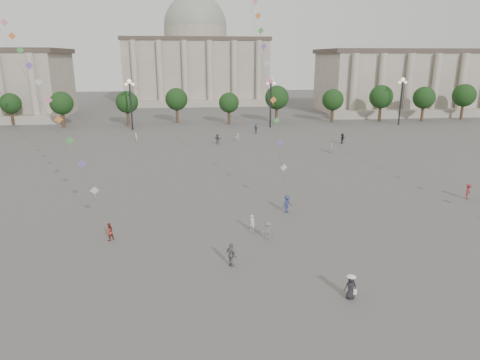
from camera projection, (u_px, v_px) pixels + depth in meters
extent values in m
plane|color=#4F4C4A|center=(237.00, 308.00, 26.65)|extent=(360.00, 360.00, 0.00)
cube|color=gray|center=(460.00, 82.00, 123.32)|extent=(80.00, 22.00, 16.00)
cube|color=#473B34|center=(464.00, 51.00, 120.94)|extent=(81.60, 22.44, 1.20)
cube|color=gray|center=(197.00, 72.00, 147.97)|extent=(46.00, 30.00, 20.00)
cube|color=#473B34|center=(196.00, 40.00, 145.03)|extent=(46.92, 30.60, 1.20)
cube|color=gray|center=(198.00, 104.00, 134.23)|extent=(48.30, 4.00, 2.00)
cylinder|color=gray|center=(196.00, 34.00, 144.50)|extent=(21.00, 21.00, 5.00)
sphere|color=gray|center=(195.00, 26.00, 143.81)|extent=(21.00, 21.00, 21.00)
cylinder|color=#39281C|center=(14.00, 119.00, 96.01)|extent=(0.70, 0.70, 3.52)
sphere|color=black|center=(12.00, 102.00, 94.99)|extent=(5.12, 5.12, 5.12)
cylinder|color=#39281C|center=(69.00, 118.00, 97.33)|extent=(0.70, 0.70, 3.52)
sphere|color=black|center=(68.00, 101.00, 96.31)|extent=(5.12, 5.12, 5.12)
cylinder|color=#39281C|center=(123.00, 117.00, 98.64)|extent=(0.70, 0.70, 3.52)
sphere|color=black|center=(122.00, 101.00, 97.62)|extent=(5.12, 5.12, 5.12)
cylinder|color=#39281C|center=(176.00, 116.00, 99.96)|extent=(0.70, 0.70, 3.52)
sphere|color=black|center=(175.00, 100.00, 98.94)|extent=(5.12, 5.12, 5.12)
cylinder|color=#39281C|center=(227.00, 115.00, 101.27)|extent=(0.70, 0.70, 3.52)
sphere|color=black|center=(227.00, 100.00, 100.25)|extent=(5.12, 5.12, 5.12)
cylinder|color=#39281C|center=(277.00, 115.00, 102.58)|extent=(0.70, 0.70, 3.52)
sphere|color=black|center=(277.00, 99.00, 101.56)|extent=(5.12, 5.12, 5.12)
cylinder|color=#39281C|center=(325.00, 114.00, 103.90)|extent=(0.70, 0.70, 3.52)
sphere|color=black|center=(326.00, 99.00, 102.88)|extent=(5.12, 5.12, 5.12)
cylinder|color=#39281C|center=(372.00, 113.00, 105.21)|extent=(0.70, 0.70, 3.52)
sphere|color=black|center=(374.00, 98.00, 104.19)|extent=(5.12, 5.12, 5.12)
cylinder|color=#39281C|center=(418.00, 112.00, 106.53)|extent=(0.70, 0.70, 3.52)
sphere|color=black|center=(420.00, 98.00, 105.51)|extent=(5.12, 5.12, 5.12)
cylinder|color=#39281C|center=(463.00, 112.00, 107.84)|extent=(0.70, 0.70, 3.52)
sphere|color=black|center=(466.00, 97.00, 106.82)|extent=(5.12, 5.12, 5.12)
cylinder|color=#262628|center=(131.00, 106.00, 90.44)|extent=(0.36, 0.36, 10.00)
sphere|color=#FFE5B2|center=(129.00, 81.00, 88.99)|extent=(0.90, 0.90, 0.90)
sphere|color=#FFE5B2|center=(126.00, 84.00, 89.08)|extent=(0.60, 0.60, 0.60)
sphere|color=#FFE5B2|center=(133.00, 84.00, 89.24)|extent=(0.60, 0.60, 0.60)
cylinder|color=#262628|center=(271.00, 105.00, 93.72)|extent=(0.36, 0.36, 10.00)
sphere|color=#FFE5B2|center=(271.00, 80.00, 92.28)|extent=(0.90, 0.90, 0.90)
sphere|color=#FFE5B2|center=(268.00, 83.00, 92.37)|extent=(0.60, 0.60, 0.60)
sphere|color=#FFE5B2|center=(274.00, 83.00, 92.52)|extent=(0.60, 0.60, 0.60)
cylinder|color=#262628|center=(401.00, 103.00, 97.01)|extent=(0.36, 0.36, 10.00)
sphere|color=#FFE5B2|center=(403.00, 80.00, 95.56)|extent=(0.90, 0.90, 0.90)
sphere|color=#FFE5B2|center=(400.00, 82.00, 95.65)|extent=(0.60, 0.60, 0.60)
sphere|color=#FFE5B2|center=(406.00, 82.00, 95.81)|extent=(0.60, 0.60, 0.60)
imported|color=#38597E|center=(256.00, 129.00, 87.34)|extent=(1.22, 0.90, 1.93)
imported|color=silver|center=(238.00, 138.00, 78.73)|extent=(1.45, 1.24, 1.57)
imported|color=slate|center=(268.00, 231.00, 36.43)|extent=(1.07, 0.63, 1.65)
imported|color=beige|center=(331.00, 148.00, 69.85)|extent=(1.49, 0.60, 1.56)
imported|color=maroon|center=(468.00, 192.00, 46.91)|extent=(1.26, 1.24, 1.74)
imported|color=black|center=(342.00, 138.00, 77.17)|extent=(1.50, 1.67, 1.84)
imported|color=silver|center=(136.00, 137.00, 79.17)|extent=(0.58, 0.68, 1.59)
imported|color=#56575B|center=(218.00, 139.00, 76.64)|extent=(1.61, 1.58, 1.85)
imported|color=silver|center=(252.00, 223.00, 38.19)|extent=(0.68, 0.67, 1.58)
imported|color=slate|center=(231.00, 255.00, 31.77)|extent=(0.96, 1.17, 1.87)
imported|color=#953828|center=(109.00, 232.00, 36.36)|extent=(0.95, 0.95, 1.55)
imported|color=navy|center=(287.00, 204.00, 42.76)|extent=(1.37, 1.25, 1.85)
imported|color=black|center=(351.00, 287.00, 27.53)|extent=(0.80, 0.54, 1.61)
cone|color=white|center=(352.00, 276.00, 27.30)|extent=(0.52, 0.52, 0.14)
cylinder|color=white|center=(352.00, 277.00, 27.32)|extent=(0.60, 0.60, 0.02)
cube|color=white|center=(355.00, 292.00, 27.48)|extent=(0.22, 0.10, 0.35)
cube|color=silver|center=(95.00, 191.00, 37.06)|extent=(0.76, 0.25, 0.76)
cube|color=#7E59B2|center=(82.00, 164.00, 38.09)|extent=(0.76, 0.25, 0.76)
cube|color=#4AA04D|center=(70.00, 141.00, 39.16)|extent=(0.76, 0.25, 0.76)
cube|color=orange|center=(59.00, 119.00, 40.26)|extent=(0.76, 0.25, 0.76)
cube|color=pink|center=(48.00, 100.00, 41.37)|extent=(0.76, 0.25, 0.76)
cube|color=silver|center=(38.00, 82.00, 42.50)|extent=(0.76, 0.25, 0.76)
cube|color=#7E59B2|center=(29.00, 66.00, 43.64)|extent=(0.76, 0.25, 0.76)
cube|color=#4AA04D|center=(20.00, 50.00, 44.78)|extent=(0.76, 0.25, 0.76)
cube|color=orange|center=(12.00, 36.00, 45.94)|extent=(0.76, 0.25, 0.76)
cube|color=pink|center=(4.00, 22.00, 47.10)|extent=(0.76, 0.25, 0.76)
cube|color=silver|center=(284.00, 168.00, 43.22)|extent=(0.76, 0.25, 0.76)
cube|color=#7E59B2|center=(280.00, 143.00, 43.99)|extent=(0.76, 0.25, 0.76)
cube|color=#4AA04D|center=(277.00, 121.00, 44.81)|extent=(0.76, 0.25, 0.76)
cube|color=orange|center=(273.00, 100.00, 45.66)|extent=(0.76, 0.25, 0.76)
cube|color=pink|center=(270.00, 81.00, 46.53)|extent=(0.76, 0.25, 0.76)
cube|color=silver|center=(267.00, 63.00, 47.42)|extent=(0.76, 0.25, 0.76)
cube|color=#7E59B2|center=(264.00, 46.00, 48.31)|extent=(0.76, 0.25, 0.76)
cube|color=#4AA04D|center=(261.00, 31.00, 49.22)|extent=(0.76, 0.25, 0.76)
cube|color=orange|center=(258.00, 16.00, 50.14)|extent=(0.76, 0.25, 0.76)
cube|color=pink|center=(255.00, 2.00, 51.06)|extent=(0.76, 0.25, 0.76)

